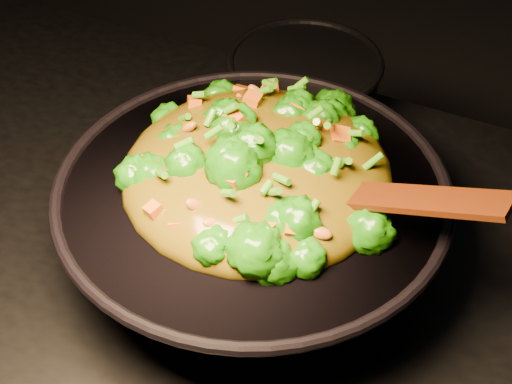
% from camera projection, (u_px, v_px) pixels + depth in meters
% --- Properties ---
extents(wok, '(0.55, 0.55, 0.13)m').
position_uv_depth(wok, '(253.00, 226.00, 0.98)').
color(wok, black).
rests_on(wok, stovetop).
extents(stir_fry, '(0.39, 0.39, 0.11)m').
position_uv_depth(stir_fry, '(257.00, 142.00, 0.91)').
color(stir_fry, '#217808').
rests_on(stir_fry, wok).
extents(spatula, '(0.27, 0.07, 0.12)m').
position_uv_depth(spatula, '(382.00, 197.00, 0.86)').
color(spatula, '#370D05').
rests_on(spatula, wok).
extents(back_pot, '(0.30, 0.30, 0.13)m').
position_uv_depth(back_pot, '(303.00, 93.00, 1.19)').
color(back_pot, black).
rests_on(back_pot, stovetop).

